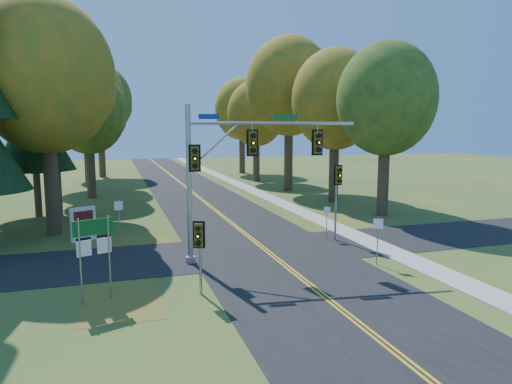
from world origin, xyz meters
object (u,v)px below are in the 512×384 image
object	(u,v)px
traffic_mast	(232,162)
east_signal_pole	(338,184)
info_kiosk	(83,224)
route_sign_cluster	(94,242)

from	to	relation	value
traffic_mast	east_signal_pole	bearing A→B (deg)	24.65
traffic_mast	east_signal_pole	distance (m)	7.23
east_signal_pole	info_kiosk	size ratio (longest dim) A/B	2.21
traffic_mast	east_signal_pole	xyz separation A→B (m)	(6.73, 2.17, -1.52)
east_signal_pole	info_kiosk	xyz separation A→B (m)	(-13.95, 4.36, -2.35)
east_signal_pole	route_sign_cluster	distance (m)	14.18
east_signal_pole	route_sign_cluster	size ratio (longest dim) A/B	1.37
traffic_mast	info_kiosk	bearing A→B (deg)	144.69
route_sign_cluster	info_kiosk	distance (m)	10.18
info_kiosk	route_sign_cluster	bearing A→B (deg)	-109.19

